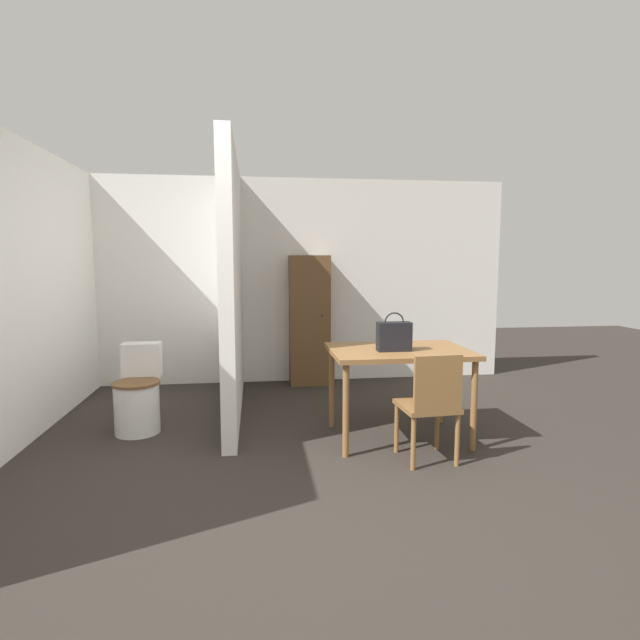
{
  "coord_description": "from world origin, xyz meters",
  "views": [
    {
      "loc": [
        -0.39,
        -2.53,
        1.5
      ],
      "look_at": [
        0.19,
        1.91,
        0.97
      ],
      "focal_mm": 28.0,
      "sensor_mm": 36.0,
      "label": 1
    }
  ],
  "objects_px": {
    "dining_table": "(399,359)",
    "wooden_cabinet": "(309,320)",
    "wooden_chair": "(430,403)",
    "handbag": "(394,336)",
    "toilet": "(138,396)"
  },
  "relations": [
    {
      "from": "wooden_chair",
      "to": "handbag",
      "type": "xyz_separation_m",
      "value": [
        -0.15,
        0.46,
        0.44
      ]
    },
    {
      "from": "handbag",
      "to": "wooden_cabinet",
      "type": "relative_size",
      "value": 0.2
    },
    {
      "from": "dining_table",
      "to": "handbag",
      "type": "xyz_separation_m",
      "value": [
        -0.07,
        -0.08,
        0.21
      ]
    },
    {
      "from": "dining_table",
      "to": "wooden_chair",
      "type": "height_order",
      "value": "wooden_chair"
    },
    {
      "from": "wooden_chair",
      "to": "wooden_cabinet",
      "type": "relative_size",
      "value": 0.53
    },
    {
      "from": "dining_table",
      "to": "wooden_cabinet",
      "type": "height_order",
      "value": "wooden_cabinet"
    },
    {
      "from": "toilet",
      "to": "handbag",
      "type": "bearing_deg",
      "value": -14.51
    },
    {
      "from": "wooden_chair",
      "to": "toilet",
      "type": "bearing_deg",
      "value": 152.17
    },
    {
      "from": "wooden_chair",
      "to": "handbag",
      "type": "distance_m",
      "value": 0.65
    },
    {
      "from": "wooden_chair",
      "to": "dining_table",
      "type": "bearing_deg",
      "value": 95.07
    },
    {
      "from": "wooden_cabinet",
      "to": "wooden_chair",
      "type": "bearing_deg",
      "value": -76.11
    },
    {
      "from": "dining_table",
      "to": "wooden_cabinet",
      "type": "distance_m",
      "value": 2.06
    },
    {
      "from": "wooden_chair",
      "to": "handbag",
      "type": "height_order",
      "value": "handbag"
    },
    {
      "from": "dining_table",
      "to": "wooden_chair",
      "type": "relative_size",
      "value": 1.37
    },
    {
      "from": "wooden_chair",
      "to": "toilet",
      "type": "relative_size",
      "value": 1.11
    }
  ]
}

